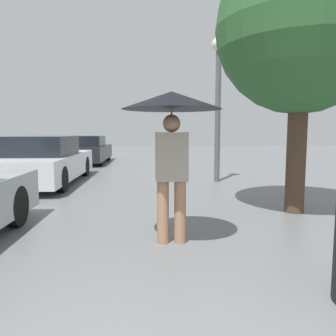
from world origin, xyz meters
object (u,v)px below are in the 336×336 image
pedestrian (172,118)px  parked_car_farthest (85,150)px  tree (302,29)px  parked_car_middle (46,162)px  street_lamp (218,88)px

pedestrian → parked_car_farthest: size_ratio=0.45×
pedestrian → parked_car_farthest: pedestrian is taller
parked_car_farthest → tree: 10.72m
parked_car_middle → tree: size_ratio=1.01×
pedestrian → tree: (2.19, 1.42, 1.48)m
street_lamp → parked_car_middle: bearing=-179.6°
street_lamp → tree: bearing=-80.1°
pedestrian → parked_car_middle: pedestrian is taller
tree → parked_car_middle: bearing=146.4°
pedestrian → street_lamp: 5.22m
pedestrian → parked_car_farthest: (-3.02, 10.46, -0.97)m
parked_car_middle → parked_car_farthest: (-0.05, 5.62, -0.02)m
pedestrian → street_lamp: street_lamp is taller
parked_car_farthest → tree: tree is taller
parked_car_middle → tree: 6.65m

